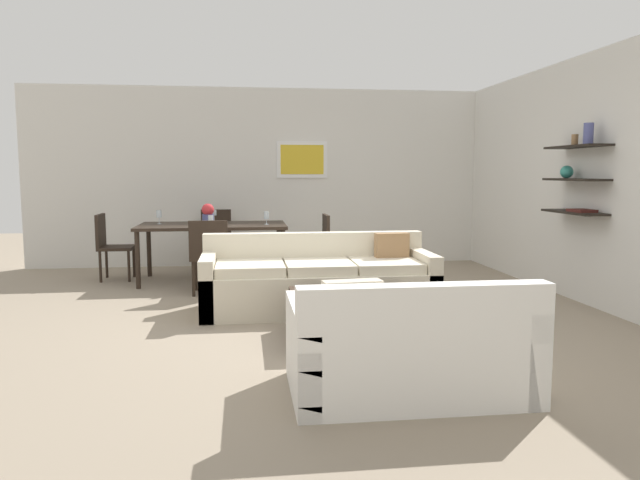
{
  "coord_description": "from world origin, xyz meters",
  "views": [
    {
      "loc": [
        -0.67,
        -5.69,
        1.43
      ],
      "look_at": [
        0.09,
        0.2,
        0.75
      ],
      "focal_mm": 33.37,
      "sensor_mm": 36.0,
      "label": 1
    }
  ],
  "objects": [
    {
      "name": "ground_plane",
      "position": [
        0.0,
        0.0,
        0.0
      ],
      "size": [
        18.0,
        18.0,
        0.0
      ],
      "primitive_type": "plane",
      "color": "gray"
    },
    {
      "name": "back_wall_unit",
      "position": [
        0.3,
        3.53,
        1.35
      ],
      "size": [
        8.4,
        0.09,
        2.7
      ],
      "color": "silver",
      "rests_on": "ground"
    },
    {
      "name": "right_wall_shelf_unit",
      "position": [
        3.03,
        0.59,
        1.35
      ],
      "size": [
        0.34,
        8.2,
        2.7
      ],
      "color": "silver",
      "rests_on": "ground"
    },
    {
      "name": "sofa_beige",
      "position": [
        0.09,
        0.34,
        0.29
      ],
      "size": [
        2.37,
        0.9,
        0.78
      ],
      "color": "beige",
      "rests_on": "ground"
    },
    {
      "name": "loveseat_white",
      "position": [
        0.37,
        -2.06,
        0.29
      ],
      "size": [
        1.52,
        0.9,
        0.78
      ],
      "color": "white",
      "rests_on": "ground"
    },
    {
      "name": "coffee_table",
      "position": [
        0.3,
        -0.77,
        0.19
      ],
      "size": [
        1.14,
        0.94,
        0.38
      ],
      "color": "#38281E",
      "rests_on": "ground"
    },
    {
      "name": "decorative_bowl",
      "position": [
        0.31,
        -0.75,
        0.41
      ],
      "size": [
        0.29,
        0.29,
        0.06
      ],
      "color": "#19666B",
      "rests_on": "coffee_table"
    },
    {
      "name": "candle_jar",
      "position": [
        0.61,
        -0.9,
        0.42
      ],
      "size": [
        0.07,
        0.07,
        0.08
      ],
      "primitive_type": "cylinder",
      "color": "silver",
      "rests_on": "coffee_table"
    },
    {
      "name": "dining_table",
      "position": [
        -1.07,
        2.2,
        0.69
      ],
      "size": [
        1.91,
        1.02,
        0.75
      ],
      "color": "black",
      "rests_on": "ground"
    },
    {
      "name": "dining_chair_head",
      "position": [
        -1.07,
        3.11,
        0.5
      ],
      "size": [
        0.44,
        0.44,
        0.88
      ],
      "color": "black",
      "rests_on": "ground"
    },
    {
      "name": "dining_chair_right_near",
      "position": [
        0.28,
        1.97,
        0.5
      ],
      "size": [
        0.44,
        0.44,
        0.88
      ],
      "color": "black",
      "rests_on": "ground"
    },
    {
      "name": "dining_chair_foot",
      "position": [
        -1.07,
        1.28,
        0.5
      ],
      "size": [
        0.44,
        0.44,
        0.88
      ],
      "color": "black",
      "rests_on": "ground"
    },
    {
      "name": "dining_chair_left_far",
      "position": [
        -2.43,
        2.42,
        0.5
      ],
      "size": [
        0.44,
        0.44,
        0.88
      ],
      "color": "black",
      "rests_on": "ground"
    },
    {
      "name": "wine_glass_right_near",
      "position": [
        -0.37,
        2.07,
        0.86
      ],
      "size": [
        0.06,
        0.06,
        0.17
      ],
      "color": "silver",
      "rests_on": "dining_table"
    },
    {
      "name": "wine_glass_head",
      "position": [
        -1.07,
        2.64,
        0.86
      ],
      "size": [
        0.07,
        0.07,
        0.16
      ],
      "color": "silver",
      "rests_on": "dining_table"
    },
    {
      "name": "wine_glass_left_far",
      "position": [
        -1.77,
        2.32,
        0.88
      ],
      "size": [
        0.07,
        0.07,
        0.18
      ],
      "color": "silver",
      "rests_on": "dining_table"
    },
    {
      "name": "wine_glass_foot",
      "position": [
        -1.07,
        1.75,
        0.85
      ],
      "size": [
        0.06,
        0.06,
        0.15
      ],
      "color": "silver",
      "rests_on": "dining_table"
    },
    {
      "name": "centerpiece_vase",
      "position": [
        -1.13,
        2.19,
        0.89
      ],
      "size": [
        0.16,
        0.16,
        0.27
      ],
      "color": "#4C518C",
      "rests_on": "dining_table"
    }
  ]
}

